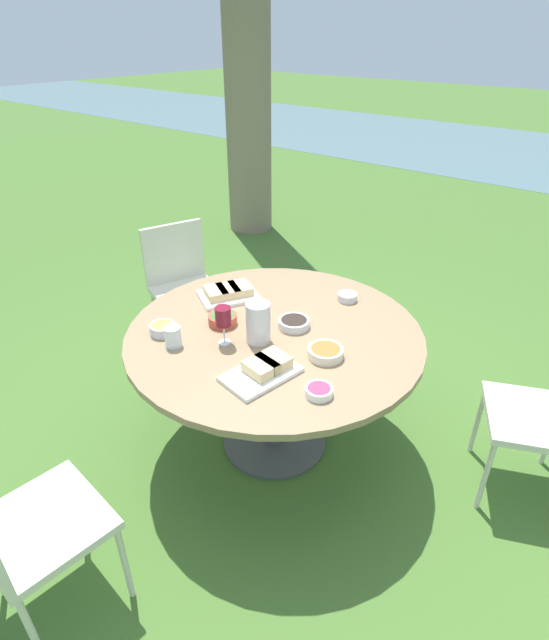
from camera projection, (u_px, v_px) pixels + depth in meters
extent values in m
plane|color=#446B2B|center=(275.00, 441.00, 2.86)|extent=(40.00, 40.00, 0.00)
cylinder|color=#4C4C51|center=(275.00, 440.00, 2.86)|extent=(0.58, 0.58, 0.02)
cylinder|color=#4C4C51|center=(275.00, 391.00, 2.67)|extent=(0.11, 0.11, 0.69)
cylinder|color=#8C7251|center=(275.00, 333.00, 2.49)|extent=(1.47, 1.47, 0.03)
cube|color=beige|center=(188.00, 293.00, 3.47)|extent=(0.54, 0.55, 0.04)
cube|color=beige|center=(174.00, 253.00, 3.50)|extent=(0.17, 0.43, 0.42)
cylinder|color=beige|center=(175.00, 341.00, 3.37)|extent=(0.03, 0.03, 0.43)
cylinder|color=beige|center=(226.00, 325.00, 3.54)|extent=(0.03, 0.03, 0.43)
cylinder|color=beige|center=(156.00, 318.00, 3.64)|extent=(0.03, 0.03, 0.43)
cylinder|color=beige|center=(204.00, 304.00, 3.81)|extent=(0.03, 0.03, 0.43)
cube|color=beige|center=(44.00, 524.00, 1.86)|extent=(0.47, 0.46, 0.04)
cylinder|color=beige|center=(125.00, 563.00, 1.98)|extent=(0.03, 0.03, 0.43)
cylinder|color=beige|center=(78.00, 506.00, 2.21)|extent=(0.03, 0.03, 0.43)
cylinder|color=beige|center=(32.00, 633.00, 1.75)|extent=(0.03, 0.03, 0.43)
cube|color=beige|center=(533.00, 418.00, 2.37)|extent=(0.57, 0.58, 0.04)
cylinder|color=beige|center=(477.00, 421.00, 2.69)|extent=(0.03, 0.03, 0.43)
cylinder|color=beige|center=(485.00, 476.00, 2.36)|extent=(0.03, 0.03, 0.43)
cylinder|color=silver|center=(257.00, 322.00, 2.35)|extent=(0.12, 0.12, 0.20)
cone|color=silver|center=(266.00, 310.00, 2.28)|extent=(0.03, 0.03, 0.02)
cylinder|color=silver|center=(225.00, 342.00, 2.38)|extent=(0.06, 0.06, 0.01)
cylinder|color=silver|center=(224.00, 333.00, 2.35)|extent=(0.01, 0.01, 0.10)
cylinder|color=maroon|center=(223.00, 316.00, 2.31)|extent=(0.08, 0.08, 0.09)
cube|color=white|center=(229.00, 296.00, 2.77)|extent=(0.35, 0.39, 0.02)
cube|color=#E0C184|center=(240.00, 288.00, 2.78)|extent=(0.18, 0.17, 0.04)
cube|color=#E0C184|center=(228.00, 291.00, 2.76)|extent=(0.18, 0.17, 0.04)
cube|color=#E0C184|center=(216.00, 293.00, 2.73)|extent=(0.18, 0.17, 0.04)
cube|color=white|center=(261.00, 374.00, 2.15)|extent=(0.25, 0.36, 0.02)
cube|color=#E0C184|center=(274.00, 361.00, 2.18)|extent=(0.15, 0.13, 0.05)
cube|color=#E0C184|center=(261.00, 368.00, 2.14)|extent=(0.15, 0.13, 0.05)
cylinder|color=silver|center=(163.00, 329.00, 2.44)|extent=(0.12, 0.12, 0.05)
cylinder|color=#E0C147|center=(162.00, 326.00, 2.43)|extent=(0.10, 0.10, 0.02)
cylinder|color=#B74733|center=(223.00, 319.00, 2.52)|extent=(0.14, 0.14, 0.05)
cylinder|color=#387533|center=(222.00, 317.00, 2.51)|extent=(0.12, 0.12, 0.02)
cylinder|color=silver|center=(294.00, 323.00, 2.50)|extent=(0.16, 0.16, 0.04)
cylinder|color=#2D231E|center=(294.00, 321.00, 2.49)|extent=(0.13, 0.13, 0.02)
cylinder|color=white|center=(319.00, 391.00, 2.04)|extent=(0.12, 0.12, 0.04)
cylinder|color=#D6385B|center=(319.00, 389.00, 2.03)|extent=(0.10, 0.10, 0.02)
cylinder|color=silver|center=(347.00, 297.00, 2.74)|extent=(0.11, 0.11, 0.04)
cylinder|color=silver|center=(347.00, 295.00, 2.73)|extent=(0.09, 0.09, 0.02)
cylinder|color=beige|center=(325.00, 353.00, 2.27)|extent=(0.16, 0.16, 0.04)
cylinder|color=#CC662D|center=(326.00, 350.00, 2.27)|extent=(0.13, 0.13, 0.02)
cylinder|color=silver|center=(173.00, 337.00, 2.34)|extent=(0.08, 0.08, 0.10)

